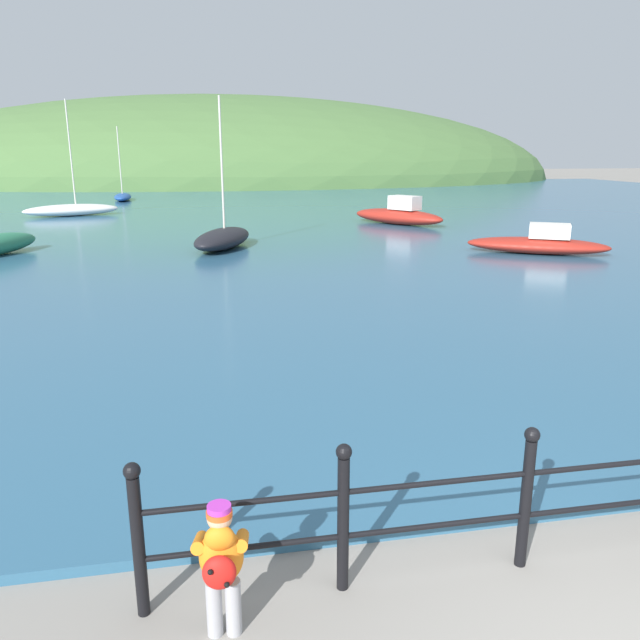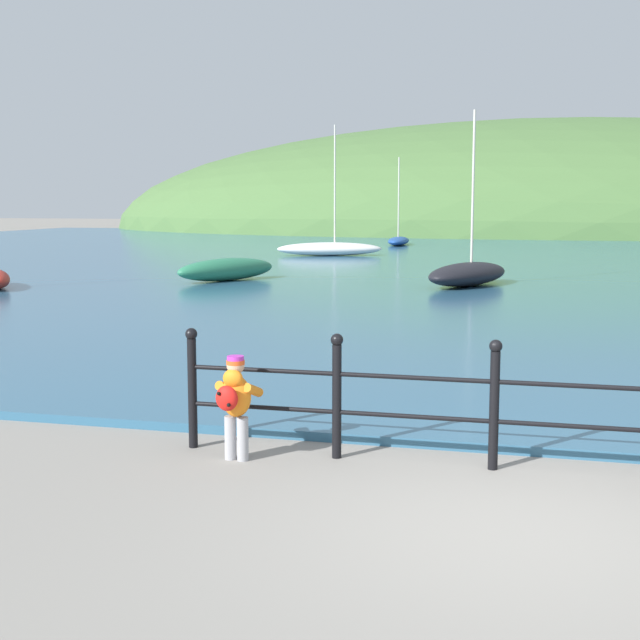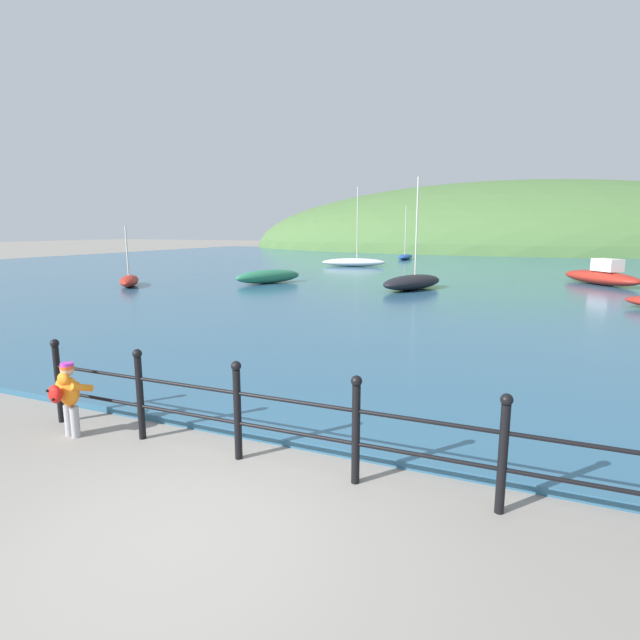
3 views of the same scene
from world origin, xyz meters
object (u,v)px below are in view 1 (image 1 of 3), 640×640
object	(u,v)px
child_in_coat	(221,560)
boat_red_dinghy	(539,244)
boat_blue_hull	(223,238)
boat_green_fishing	(399,215)
boat_far_right	(123,197)
boat_mid_harbor	(71,210)

from	to	relation	value
child_in_coat	boat_red_dinghy	world-z (taller)	boat_red_dinghy
boat_blue_hull	boat_red_dinghy	bearing A→B (deg)	-16.73
boat_red_dinghy	boat_green_fishing	distance (m)	8.65
child_in_coat	boat_blue_hull	xyz separation A→B (m)	(0.67, 17.07, -0.17)
boat_blue_hull	boat_far_right	size ratio (longest dim) A/B	1.05
boat_blue_hull	boat_mid_harbor	bearing A→B (deg)	120.00
boat_red_dinghy	boat_far_right	xyz separation A→B (m)	(-15.18, 24.37, -0.06)
boat_mid_harbor	boat_far_right	xyz separation A→B (m)	(1.38, 9.53, -0.06)
child_in_coat	boat_far_right	bearing A→B (deg)	97.14
boat_blue_hull	boat_far_right	bearing A→B (deg)	104.37
boat_red_dinghy	boat_blue_hull	distance (m)	10.11
boat_red_dinghy	boat_green_fishing	bearing A→B (deg)	102.51
boat_blue_hull	child_in_coat	bearing A→B (deg)	-92.26
boat_red_dinghy	boat_green_fishing	size ratio (longest dim) A/B	0.97
boat_green_fishing	child_in_coat	bearing A→B (deg)	-110.57
boat_mid_harbor	boat_blue_hull	size ratio (longest dim) A/B	1.14
boat_green_fishing	boat_mid_harbor	distance (m)	16.02
boat_red_dinghy	boat_far_right	size ratio (longest dim) A/B	0.96
child_in_coat	boat_far_right	distance (m)	38.82
boat_mid_harbor	child_in_coat	bearing A→B (deg)	-77.91
boat_green_fishing	boat_mid_harbor	xyz separation A→B (m)	(-14.69, 6.39, -0.09)
boat_mid_harbor	boat_green_fishing	bearing A→B (deg)	-23.49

